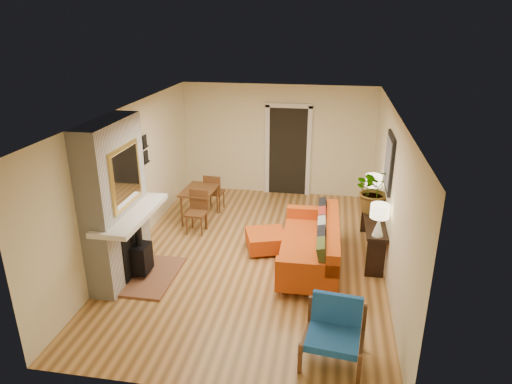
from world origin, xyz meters
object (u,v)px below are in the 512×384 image
console_table (373,224)px  lamp_far (373,185)px  lamp_near (379,216)px  houseplant (375,190)px  blue_chair (335,328)px  dining_table (203,196)px  sofa (315,245)px  ottoman (266,240)px

console_table → lamp_far: size_ratio=3.43×
lamp_near → houseplant: houseplant is taller
blue_chair → dining_table: 4.63m
dining_table → houseplant: bearing=-11.2°
console_table → houseplant: size_ratio=2.21×
sofa → ottoman: 1.00m
sofa → houseplant: 1.49m
dining_table → blue_chair: bearing=-53.6°
sofa → ottoman: sofa is taller
sofa → dining_table: sofa is taller
sofa → blue_chair: (0.35, -2.24, 0.03)m
sofa → console_table: sofa is taller
ottoman → console_table: size_ratio=0.47×
lamp_far → houseplant: houseplant is taller
lamp_far → ottoman: bearing=-154.7°
blue_chair → houseplant: 3.20m
dining_table → console_table: (3.39, -0.87, 0.02)m
ottoman → houseplant: (1.88, 0.42, 0.94)m
sofa → lamp_near: lamp_near is taller
lamp_far → console_table: bearing=-90.0°
console_table → houseplant: bearing=92.8°
sofa → dining_table: size_ratio=1.42×
ottoman → blue_chair: bearing=-64.6°
ottoman → blue_chair: 2.92m
sofa → houseplant: bearing=39.7°
sofa → lamp_far: 1.76m
ottoman → lamp_near: 2.15m
blue_chair → lamp_far: lamp_far is taller
ottoman → lamp_far: size_ratio=1.60×
blue_chair → houseplant: houseplant is taller
houseplant → ottoman: bearing=-167.3°
console_table → dining_table: bearing=165.6°
ottoman → houseplant: bearing=12.7°
sofa → ottoman: bearing=156.3°
console_table → lamp_near: bearing=-90.0°
sofa → ottoman: size_ratio=2.60×
lamp_near → sofa: bearing=170.8°
lamp_near → lamp_far: same height
blue_chair → lamp_near: size_ratio=1.51×
ottoman → dining_table: dining_table is taller
houseplant → sofa: bearing=-140.3°
ottoman → dining_table: bearing=143.9°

